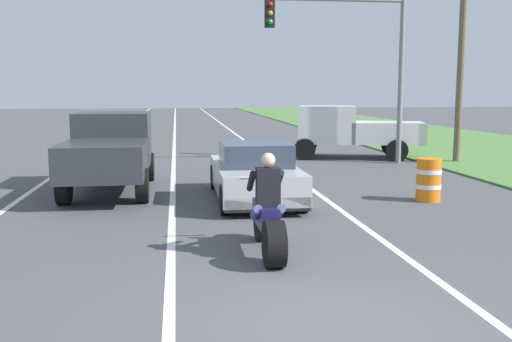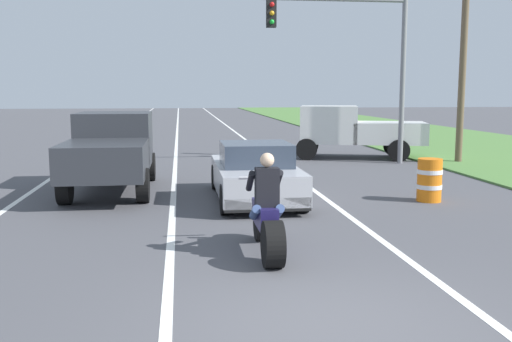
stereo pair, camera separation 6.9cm
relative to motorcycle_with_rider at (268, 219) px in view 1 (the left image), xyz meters
The scene contains 12 objects.
ground_plane 2.83m from the motorcycle_with_rider, 83.80° to the right, with size 160.00×160.00×0.00m, color #4C4C51.
lane_stripe_left_solid 18.00m from the motorcycle_with_rider, 106.47° to the left, with size 0.14×120.00×0.01m, color white.
lane_stripe_right_solid 17.39m from the motorcycle_with_rider, 83.06° to the left, with size 0.14×120.00×0.01m, color white.
lane_stripe_centre_dashed 17.33m from the motorcycle_with_rider, 94.97° to the left, with size 0.14×120.00×0.01m, color white.
grass_verge_right 21.15m from the motorcycle_with_rider, 54.69° to the left, with size 10.00×120.00×0.06m, color #517F3D.
motorcycle_with_rider is the anchor object (origin of this frame).
sports_car_silver 4.65m from the motorcycle_with_rider, 84.91° to the left, with size 1.84×4.30×1.37m.
pickup_truck_left_lane_dark_grey 7.01m from the motorcycle_with_rider, 115.90° to the left, with size 2.02×4.80×1.98m.
pickup_truck_right_shoulder_white 13.73m from the motorcycle_with_rider, 67.57° to the left, with size 5.14×3.14×1.98m.
traffic_light_mast_near 12.39m from the motorcycle_with_rider, 66.18° to the left, with size 5.14×0.34×6.00m.
utility_pole_roadside 14.15m from the motorcycle_with_rider, 51.50° to the left, with size 0.24×0.24×8.41m, color brown.
construction_barrel_nearest 5.94m from the motorcycle_with_rider, 41.93° to the left, with size 0.58×0.58×1.00m.
Camera 1 is at (-1.68, -5.91, 2.56)m, focal length 40.62 mm.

